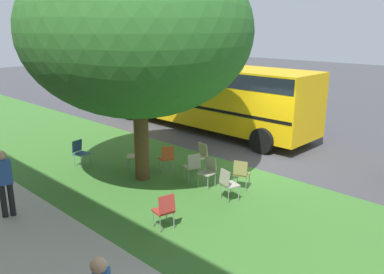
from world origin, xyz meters
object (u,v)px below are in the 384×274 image
chair_3 (167,157)px  chair_8 (201,155)px  chair_7 (165,209)px  chair_5 (80,151)px  chair_4 (241,172)px  street_tree (138,32)px  school_bus (205,90)px  chair_1 (228,182)px  chair_6 (135,154)px  chair_2 (208,170)px  chair_0 (193,165)px  pedestrian_1 (5,181)px

chair_3 → chair_8: size_ratio=1.00×
chair_8 → chair_7: bearing=121.1°
chair_3 → chair_5: bearing=32.4°
chair_4 → chair_5: same height
street_tree → school_bus: (2.79, -5.90, -2.61)m
school_bus → chair_3: bearing=120.3°
chair_1 → chair_6: bearing=2.8°
chair_4 → chair_7: size_ratio=1.00×
chair_2 → chair_8: bearing=-38.2°
chair_3 → school_bus: size_ratio=0.08×
chair_0 → chair_1: same height
chair_3 → chair_8: (-0.63, -0.91, 0.00)m
chair_1 → chair_8: 2.48m
chair_0 → pedestrian_1: 5.10m
street_tree → chair_3: street_tree is taller
chair_1 → chair_4: same height
chair_1 → chair_6: same height
chair_1 → school_bus: bearing=-43.2°
chair_0 → chair_6: 2.16m
chair_2 → school_bus: 6.94m
chair_0 → chair_5: same height
chair_3 → chair_4: bearing=-168.5°
street_tree → chair_8: size_ratio=7.69×
chair_4 → chair_5: bearing=22.7°
chair_4 → chair_7: (-0.16, 3.09, 0.00)m
chair_6 → pedestrian_1: bearing=95.6°
chair_7 → chair_8: size_ratio=1.00×
chair_0 → chair_5: size_ratio=1.00×
pedestrian_1 → chair_3: bearing=-96.4°
street_tree → chair_4: size_ratio=7.69×
street_tree → chair_3: size_ratio=7.69×
chair_5 → chair_7: bearing=169.7°
chair_0 → pedestrian_1: (1.68, 4.80, 0.41)m
chair_5 → chair_7: 5.35m
street_tree → chair_6: (0.82, -0.37, -3.85)m
chair_5 → chair_6: size_ratio=1.00×
chair_3 → chair_2: bearing=-179.2°
chair_1 → chair_8: size_ratio=1.00×
chair_3 → school_bus: bearing=-59.7°
chair_0 → school_bus: (4.06, -5.00, 1.24)m
chair_3 → chair_7: size_ratio=1.00×
chair_2 → chair_5: 4.59m
chair_1 → chair_3: 2.79m
chair_7 → chair_5: bearing=-10.3°
chair_6 → school_bus: size_ratio=0.08×
chair_2 → chair_8: same height
chair_6 → chair_4: bearing=-163.5°
chair_3 → chair_4: same height
chair_4 → chair_6: size_ratio=1.00×
chair_5 → chair_6: 1.92m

